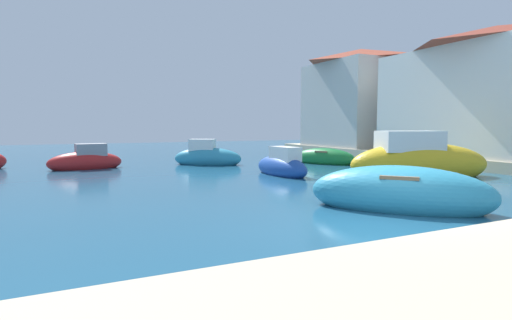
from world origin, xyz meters
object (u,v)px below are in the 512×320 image
Objects in this scene: waterfront_building_annex at (360,97)px; waterfront_building_main at (494,90)px; moored_boat_3 at (86,161)px; moored_boat_7 at (282,166)px; moored_boat_0 at (418,162)px; moored_boat_2 at (324,158)px; moored_boat_4 at (207,157)px; moored_boat_6 at (400,194)px.

waterfront_building_main is at bearing -90.00° from waterfront_building_annex.
moored_boat_7 is (6.95, -5.74, -0.01)m from moored_boat_3.
moored_boat_0 is 1.69× the size of moored_boat_2.
waterfront_building_main reaches higher than moored_boat_0.
waterfront_building_main is 1.50× the size of waterfront_building_annex.
moored_boat_0 is 5.88m from moored_boat_2.
moored_boat_4 is at bearing 11.50° from moored_boat_7.
waterfront_building_main is at bearing -106.38° from moored_boat_6.
waterfront_building_annex is at bearing -55.10° from moored_boat_7.
moored_boat_2 is 5.99m from moored_boat_4.
waterfront_building_main is (11.76, 5.78, 3.29)m from moored_boat_6.
moored_boat_3 is 9.01m from moored_boat_7.
moored_boat_3 is 14.14m from moored_boat_6.
moored_boat_6 is at bearing 109.53° from moored_boat_3.
moored_boat_3 is 18.58m from waterfront_building_annex.
moored_boat_4 is at bearing 144.37° from moored_boat_0.
moored_boat_4 is (-5.58, 2.18, 0.08)m from moored_boat_2.
moored_boat_6 is (-4.93, -10.03, 0.08)m from moored_boat_2.
waterfront_building_main is (12.41, -6.43, 3.29)m from moored_boat_4.
moored_boat_4 is at bearing -164.94° from waterfront_building_annex.
moored_boat_3 is at bearing -16.34° from moored_boat_6.
moored_boat_6 is 0.60× the size of waterfront_building_annex.
moored_boat_6 is 1.24× the size of moored_boat_7.
waterfront_building_annex is (11.76, 15.55, 3.56)m from moored_boat_6.
moored_boat_7 reaches higher than moored_boat_6.
moored_boat_7 is (-4.22, -3.08, 0.06)m from moored_boat_2.
moored_boat_0 reaches higher than moored_boat_7.
moored_boat_0 is at bearing 136.45° from moored_boat_3.
moored_boat_2 is 1.04× the size of moored_boat_3.
moored_boat_2 is 0.97× the size of moored_boat_4.
moored_boat_3 is 0.93× the size of moored_boat_4.
moored_boat_7 is 11.60m from waterfront_building_main.
waterfront_building_main is at bearing 7.43° from moored_boat_4.
waterfront_building_main reaches higher than moored_boat_4.
moored_boat_4 is 13.34m from waterfront_building_annex.
waterfront_building_annex reaches higher than moored_boat_4.
moored_boat_3 is (-11.17, 2.66, 0.06)m from moored_boat_2.
waterfront_building_main reaches higher than moored_boat_7.
waterfront_building_annex is (6.83, 5.52, 3.64)m from moored_boat_2.
moored_boat_2 is at bearing 110.62° from moored_boat_0.
waterfront_building_main is (18.00, -6.91, 3.31)m from moored_boat_3.
waterfront_building_annex reaches higher than moored_boat_0.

